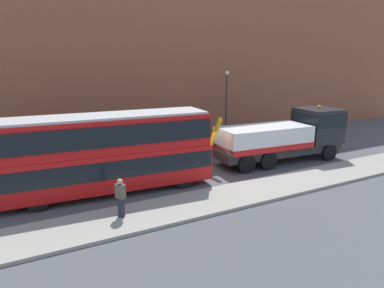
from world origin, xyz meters
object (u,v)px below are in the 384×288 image
recovery_tow_truck (286,136)px  double_decker_bus (105,151)px  pedestrian_onlooker (121,198)px  street_lamp (226,100)px

recovery_tow_truck → double_decker_bus: bearing=-176.1°
double_decker_bus → pedestrian_onlooker: double_decker_bus is taller
double_decker_bus → pedestrian_onlooker: 3.69m
double_decker_bus → street_lamp: bearing=33.6°
recovery_tow_truck → double_decker_bus: 12.15m
double_decker_bus → pedestrian_onlooker: (-0.28, -3.46, -1.25)m
recovery_tow_truck → street_lamp: size_ratio=1.75×
street_lamp → double_decker_bus: bearing=-150.4°
double_decker_bus → street_lamp: street_lamp is taller
recovery_tow_truck → pedestrian_onlooker: (-12.42, -3.43, -0.77)m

